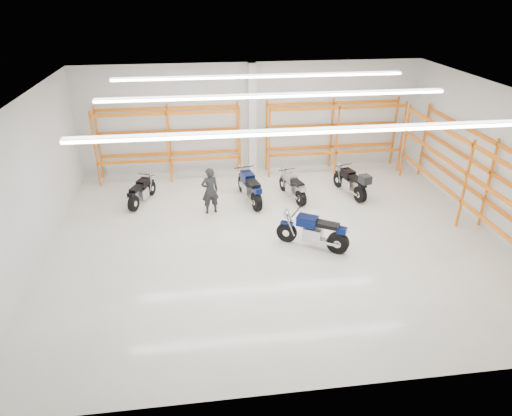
{
  "coord_description": "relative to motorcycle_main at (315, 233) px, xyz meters",
  "views": [
    {
      "loc": [
        -2.27,
        -12.3,
        7.27
      ],
      "look_at": [
        -0.56,
        0.5,
        0.87
      ],
      "focal_mm": 32.0,
      "sensor_mm": 36.0,
      "label": 1
    }
  ],
  "objects": [
    {
      "name": "ground",
      "position": [
        -1.09,
        0.7,
        -0.53
      ],
      "size": [
        14.0,
        14.0,
        0.0
      ],
      "primitive_type": "plane",
      "color": "beige",
      "rests_on": "ground"
    },
    {
      "name": "pallet_racking_side",
      "position": [
        5.39,
        0.7,
        1.29
      ],
      "size": [
        0.87,
        9.07,
        3.0
      ],
      "color": "#DD5517",
      "rests_on": "ground"
    },
    {
      "name": "motorcycle_back_c",
      "position": [
        0.06,
        3.54,
        -0.06
      ],
      "size": [
        0.79,
        1.97,
        0.99
      ],
      "color": "black",
      "rests_on": "ground"
    },
    {
      "name": "pallet_racking_back_right",
      "position": [
        2.31,
        6.18,
        1.26
      ],
      "size": [
        5.67,
        0.87,
        3.0
      ],
      "color": "#DD5517",
      "rests_on": "ground"
    },
    {
      "name": "motorcycle_back_d",
      "position": [
        2.29,
        3.47,
        0.02
      ],
      "size": [
        0.92,
        2.18,
        1.13
      ],
      "color": "black",
      "rests_on": "ground"
    },
    {
      "name": "structural_column",
      "position": [
        -1.09,
        6.52,
        1.72
      ],
      "size": [
        0.32,
        0.32,
        4.5
      ],
      "primitive_type": "cube",
      "color": "white",
      "rests_on": "ground"
    },
    {
      "name": "motorcycle_main",
      "position": [
        0.0,
        0.0,
        0.0
      ],
      "size": [
        2.03,
        1.34,
        1.12
      ],
      "color": "black",
      "rests_on": "ground"
    },
    {
      "name": "motorcycle_back_b",
      "position": [
        -1.56,
        3.48,
        0.02
      ],
      "size": [
        0.84,
        2.33,
        1.15
      ],
      "color": "black",
      "rests_on": "ground"
    },
    {
      "name": "pallet_racking_back_left",
      "position": [
        -4.49,
        6.18,
        1.26
      ],
      "size": [
        5.67,
        0.87,
        3.0
      ],
      "color": "#DD5517",
      "rests_on": "ground"
    },
    {
      "name": "motorcycle_back_a",
      "position": [
        -5.5,
        3.86,
        -0.08
      ],
      "size": [
        0.94,
        1.85,
        0.95
      ],
      "color": "black",
      "rests_on": "ground"
    },
    {
      "name": "room_shell",
      "position": [
        -1.09,
        0.72,
        2.76
      ],
      "size": [
        14.02,
        12.02,
        4.51
      ],
      "color": "silver",
      "rests_on": "ground"
    },
    {
      "name": "standing_man",
      "position": [
        -3.03,
        2.81,
        0.31
      ],
      "size": [
        0.69,
        0.54,
        1.67
      ],
      "primitive_type": "imported",
      "rotation": [
        0.0,
        0.0,
        3.39
      ],
      "color": "black",
      "rests_on": "ground"
    }
  ]
}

